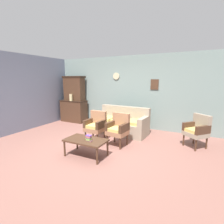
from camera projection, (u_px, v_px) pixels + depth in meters
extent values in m
plane|color=#84564C|center=(94.00, 150.00, 4.48)|extent=(7.68, 7.68, 0.00)
cube|color=gray|center=(131.00, 92.00, 6.52)|extent=(6.40, 0.06, 2.70)
cube|color=#472D1E|center=(155.00, 84.00, 6.02)|extent=(0.28, 0.02, 0.36)
cylinder|color=beige|center=(116.00, 76.00, 6.63)|extent=(0.26, 0.03, 0.26)
cube|color=slate|center=(11.00, 94.00, 5.66)|extent=(0.06, 5.20, 2.70)
cube|color=#472D1E|center=(74.00, 111.00, 7.47)|extent=(1.10, 0.52, 0.90)
cube|color=black|center=(74.00, 101.00, 7.38)|extent=(1.16, 0.55, 0.03)
cube|color=#472D1E|center=(74.00, 89.00, 7.36)|extent=(0.90, 0.36, 0.95)
cube|color=black|center=(74.00, 77.00, 7.26)|extent=(0.99, 0.38, 0.08)
cylinder|color=#D3C28A|center=(71.00, 98.00, 7.19)|extent=(0.14, 0.14, 0.28)
cube|color=gray|center=(121.00, 127.00, 5.84)|extent=(1.86, 0.90, 0.42)
cube|color=gray|center=(125.00, 113.00, 6.03)|extent=(1.82, 0.26, 0.48)
cube|color=gray|center=(144.00, 121.00, 5.37)|extent=(0.21, 0.81, 0.24)
cube|color=gray|center=(100.00, 115.00, 6.19)|extent=(0.21, 0.81, 0.24)
cube|color=tan|center=(134.00, 122.00, 5.50)|extent=(0.50, 0.59, 0.10)
cube|color=tan|center=(120.00, 120.00, 5.76)|extent=(0.50, 0.59, 0.10)
cube|color=tan|center=(107.00, 118.00, 6.02)|extent=(0.50, 0.59, 0.10)
cube|color=#9E6B4C|center=(95.00, 129.00, 5.06)|extent=(0.54, 0.50, 0.12)
cube|color=tan|center=(95.00, 126.00, 5.03)|extent=(0.46, 0.43, 0.10)
cube|color=#9E6B4C|center=(99.00, 118.00, 5.18)|extent=(0.52, 0.12, 0.46)
cube|color=#472D1E|center=(101.00, 124.00, 4.92)|extent=(0.10, 0.48, 0.22)
cube|color=#472D1E|center=(89.00, 123.00, 5.13)|extent=(0.10, 0.48, 0.22)
cylinder|color=#472D1E|center=(97.00, 139.00, 4.84)|extent=(0.04, 0.04, 0.32)
cylinder|color=#472D1E|center=(86.00, 137.00, 5.04)|extent=(0.04, 0.04, 0.32)
cylinder|color=#472D1E|center=(104.00, 135.00, 5.16)|extent=(0.04, 0.04, 0.32)
cylinder|color=#472D1E|center=(93.00, 133.00, 5.37)|extent=(0.04, 0.04, 0.32)
cube|color=#9E6B4C|center=(117.00, 132.00, 4.74)|extent=(0.57, 0.54, 0.12)
cube|color=tan|center=(117.00, 130.00, 4.70)|extent=(0.49, 0.46, 0.10)
cube|color=#9E6B4C|center=(121.00, 121.00, 4.84)|extent=(0.53, 0.16, 0.46)
cube|color=#472D1E|center=(124.00, 128.00, 4.58)|extent=(0.14, 0.49, 0.22)
cube|color=#472D1E|center=(111.00, 125.00, 4.82)|extent=(0.14, 0.49, 0.22)
cylinder|color=#472D1E|center=(120.00, 144.00, 4.51)|extent=(0.04, 0.04, 0.32)
cylinder|color=#472D1E|center=(107.00, 141.00, 4.74)|extent=(0.04, 0.04, 0.32)
cylinder|color=#472D1E|center=(127.00, 139.00, 4.82)|extent=(0.04, 0.04, 0.32)
cylinder|color=#472D1E|center=(115.00, 137.00, 5.05)|extent=(0.04, 0.04, 0.32)
cube|color=gray|center=(195.00, 134.00, 4.62)|extent=(0.71, 0.70, 0.12)
cube|color=tan|center=(195.00, 131.00, 4.59)|extent=(0.60, 0.60, 0.10)
cube|color=gray|center=(202.00, 123.00, 4.64)|extent=(0.46, 0.42, 0.46)
cube|color=#472D1E|center=(203.00, 130.00, 4.39)|extent=(0.38, 0.41, 0.22)
cube|color=#472D1E|center=(190.00, 126.00, 4.79)|extent=(0.38, 0.41, 0.22)
cylinder|color=#472D1E|center=(196.00, 145.00, 4.40)|extent=(0.04, 0.04, 0.32)
cylinder|color=#472D1E|center=(184.00, 140.00, 4.78)|extent=(0.04, 0.04, 0.32)
cylinder|color=#472D1E|center=(206.00, 143.00, 4.54)|extent=(0.04, 0.04, 0.32)
cylinder|color=#472D1E|center=(194.00, 138.00, 4.92)|extent=(0.04, 0.04, 0.32)
cube|color=#472D1E|center=(86.00, 140.00, 4.08)|extent=(1.00, 0.56, 0.04)
cylinder|color=#472D1E|center=(77.00, 142.00, 4.53)|extent=(0.04, 0.04, 0.38)
cylinder|color=#472D1E|center=(108.00, 148.00, 4.12)|extent=(0.04, 0.04, 0.38)
cylinder|color=#472D1E|center=(65.00, 149.00, 4.11)|extent=(0.04, 0.04, 0.38)
cylinder|color=#472D1E|center=(97.00, 156.00, 3.70)|extent=(0.04, 0.04, 0.38)
cube|color=#8E5666|center=(89.00, 141.00, 3.96)|extent=(0.13, 0.08, 0.02)
cube|color=#999F57|center=(89.00, 140.00, 3.95)|extent=(0.10, 0.08, 0.03)
cube|color=#659F44|center=(88.00, 139.00, 3.95)|extent=(0.12, 0.07, 0.03)
cube|color=#865466|center=(89.00, 137.00, 3.96)|extent=(0.11, 0.10, 0.03)
cube|color=#B46040|center=(89.00, 137.00, 3.95)|extent=(0.11, 0.07, 0.02)
cube|color=#6840A2|center=(89.00, 136.00, 3.95)|extent=(0.13, 0.08, 0.02)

